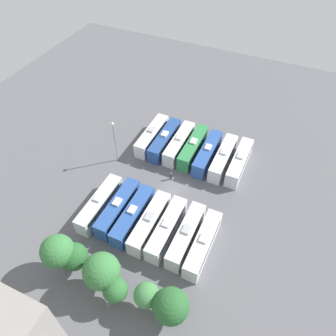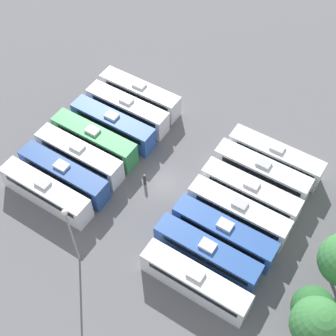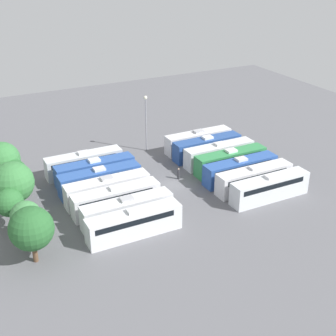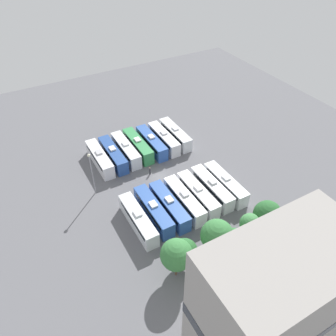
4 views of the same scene
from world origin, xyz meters
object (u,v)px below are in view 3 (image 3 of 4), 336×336
(bus_11, at_px, (100,179))
(worker_person, at_px, (179,174))
(bus_7, at_px, (134,223))
(bus_13, at_px, (84,163))
(bus_5, at_px, (207,147))
(bus_9, at_px, (116,199))
(tree_5, at_px, (2,160))
(tree_2, at_px, (9,203))
(tree_1, at_px, (26,216))
(bus_1, at_px, (254,178))
(bus_2, at_px, (240,169))
(tree_3, at_px, (13,182))
(bus_0, at_px, (270,187))
(bus_4, at_px, (219,153))
(light_pole, at_px, (146,115))
(bus_3, at_px, (230,160))
(bus_12, at_px, (95,171))
(bus_10, at_px, (107,189))
(bus_6, at_px, (198,140))
(tree_4, at_px, (12,174))
(bus_8, at_px, (127,210))
(tree_0, at_px, (31,229))

(bus_11, height_order, worker_person, bus_11)
(bus_7, xyz_separation_m, bus_13, (18.80, -0.01, 0.00))
(bus_5, xyz_separation_m, bus_13, (3.22, 19.56, 0.00))
(bus_9, xyz_separation_m, tree_5, (11.59, 11.69, 3.25))
(tree_2, bearing_deg, tree_1, -165.33)
(bus_1, relative_size, bus_11, 1.00)
(bus_2, height_order, bus_13, same)
(bus_13, height_order, tree_3, tree_3)
(bus_5, distance_m, bus_9, 21.47)
(bus_2, distance_m, tree_5, 33.23)
(bus_0, distance_m, bus_9, 20.59)
(bus_4, height_order, tree_2, tree_2)
(bus_4, distance_m, worker_person, 8.40)
(light_pole, xyz_separation_m, tree_3, (-11.86, 23.41, -1.37))
(bus_3, bearing_deg, tree_3, 87.86)
(bus_2, bearing_deg, tree_2, 86.86)
(bus_4, distance_m, bus_11, 19.62)
(bus_2, bearing_deg, bus_0, -177.47)
(bus_12, distance_m, tree_1, 16.83)
(bus_4, distance_m, bus_10, 19.94)
(bus_5, bearing_deg, bus_6, -2.17)
(bus_1, distance_m, bus_9, 19.59)
(tree_4, bearing_deg, tree_5, 21.97)
(bus_5, bearing_deg, bus_8, 123.28)
(tree_2, bearing_deg, tree_3, -22.35)
(bus_0, relative_size, bus_3, 1.00)
(bus_3, bearing_deg, bus_5, 3.39)
(bus_12, bearing_deg, bus_9, 177.80)
(bus_10, bearing_deg, bus_9, -178.83)
(bus_4, relative_size, bus_8, 1.00)
(bus_0, relative_size, tree_5, 1.55)
(bus_10, distance_m, tree_5, 14.81)
(bus_5, height_order, bus_12, same)
(bus_0, height_order, bus_13, same)
(tree_5, bearing_deg, bus_3, -105.03)
(bus_3, relative_size, tree_3, 1.54)
(bus_4, relative_size, bus_6, 1.00)
(bus_3, distance_m, tree_0, 32.86)
(bus_7, distance_m, tree_4, 19.32)
(bus_6, relative_size, bus_12, 1.00)
(bus_8, xyz_separation_m, tree_1, (0.86, 11.77, 1.97))
(bus_8, distance_m, bus_13, 15.83)
(bus_5, height_order, tree_4, tree_4)
(bus_13, height_order, tree_5, tree_5)
(bus_11, bearing_deg, bus_0, -122.89)
(bus_6, relative_size, bus_13, 1.00)
(bus_10, relative_size, bus_13, 1.00)
(bus_1, bearing_deg, tree_5, 64.40)
(bus_12, height_order, tree_0, tree_0)
(tree_3, bearing_deg, bus_10, -96.47)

